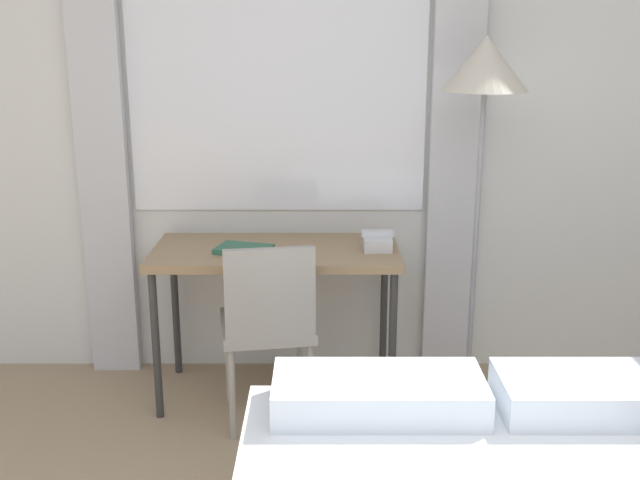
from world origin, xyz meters
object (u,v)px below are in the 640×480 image
desk_chair (268,320)px  standing_lamp (484,96)px  desk (276,262)px  book (244,249)px  telephone (377,241)px

desk_chair → standing_lamp: 1.35m
desk → book: bearing=-157.1°
telephone → desk: bearing=179.1°
standing_lamp → desk: bearing=174.8°
desk → telephone: telephone is taller
desk_chair → telephone: size_ratio=4.93×
standing_lamp → desk_chair: bearing=-167.2°
telephone → book: 0.62m
book → standing_lamp: bearing=-1.2°
desk_chair → book: (-0.12, 0.24, 0.25)m
standing_lamp → book: 1.26m
desk_chair → standing_lamp: size_ratio=0.51×
standing_lamp → telephone: size_ratio=9.74×
desk_chair → desk: bearing=76.6°
desk_chair → book: 0.37m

